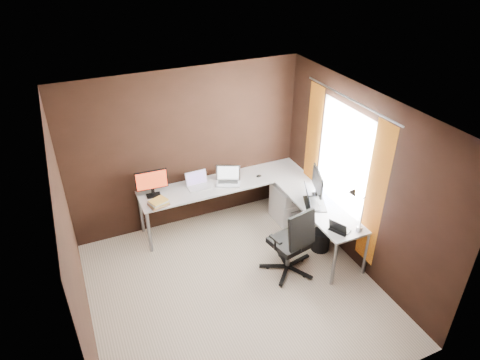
# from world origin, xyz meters

# --- Properties ---
(room) EXTENTS (3.60, 3.60, 2.50)m
(room) POSITION_xyz_m (0.34, 0.07, 1.28)
(room) COLOR beige
(room) RESTS_ON ground
(desk) EXTENTS (2.65, 2.25, 0.73)m
(desk) POSITION_xyz_m (0.84, 1.04, 0.68)
(desk) COLOR silver
(desk) RESTS_ON ground
(drawer_pedestal) EXTENTS (0.42, 0.50, 0.60)m
(drawer_pedestal) POSITION_xyz_m (1.43, 1.15, 0.30)
(drawer_pedestal) COLOR silver
(drawer_pedestal) RESTS_ON ground
(monitor_left) EXTENTS (0.47, 0.14, 0.41)m
(monitor_left) POSITION_xyz_m (-0.62, 1.59, 0.96)
(monitor_left) COLOR black
(monitor_left) RESTS_ON desk
(monitor_right) EXTENTS (0.21, 0.50, 0.42)m
(monitor_right) POSITION_xyz_m (1.56, 0.58, 0.97)
(monitor_right) COLOR black
(monitor_right) RESTS_ON desk
(laptop_white) EXTENTS (0.34, 0.25, 0.22)m
(laptop_white) POSITION_xyz_m (0.06, 1.56, 0.78)
(laptop_white) COLOR silver
(laptop_white) RESTS_ON desk
(laptop_silver) EXTENTS (0.45, 0.40, 0.25)m
(laptop_silver) POSITION_xyz_m (0.53, 1.48, 0.78)
(laptop_silver) COLOR silver
(laptop_silver) RESTS_ON desk
(laptop_black_big) EXTENTS (0.43, 0.49, 0.27)m
(laptop_black_big) POSITION_xyz_m (1.39, 0.43, 0.79)
(laptop_black_big) COLOR black
(laptop_black_big) RESTS_ON desk
(laptop_black_small) EXTENTS (0.27, 0.31, 0.17)m
(laptop_black_small) POSITION_xyz_m (1.38, -0.24, 0.77)
(laptop_black_small) COLOR black
(laptop_black_small) RESTS_ON desk
(book_stack) EXTENTS (0.31, 0.27, 0.09)m
(book_stack) POSITION_xyz_m (-0.61, 1.30, 0.77)
(book_stack) COLOR #92674F
(book_stack) RESTS_ON desk
(mouse_left) EXTENTS (0.08, 0.06, 0.03)m
(mouse_left) POSITION_xyz_m (-0.57, 1.30, 0.74)
(mouse_left) COLOR black
(mouse_left) RESTS_ON desk
(mouse_corner) EXTENTS (0.09, 0.06, 0.04)m
(mouse_corner) POSITION_xyz_m (1.04, 1.43, 0.75)
(mouse_corner) COLOR black
(mouse_corner) RESTS_ON desk
(desk_lamp) EXTENTS (0.19, 0.22, 0.60)m
(desk_lamp) POSITION_xyz_m (1.56, -0.28, 1.11)
(desk_lamp) COLOR slate
(desk_lamp) RESTS_ON desk
(office_chair) EXTENTS (0.59, 0.61, 1.06)m
(office_chair) POSITION_xyz_m (0.85, 0.05, 0.31)
(office_chair) COLOR black
(office_chair) RESTS_ON ground
(wastebasket) EXTENTS (0.29, 0.29, 0.31)m
(wastebasket) POSITION_xyz_m (1.50, 0.27, 0.16)
(wastebasket) COLOR black
(wastebasket) RESTS_ON ground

